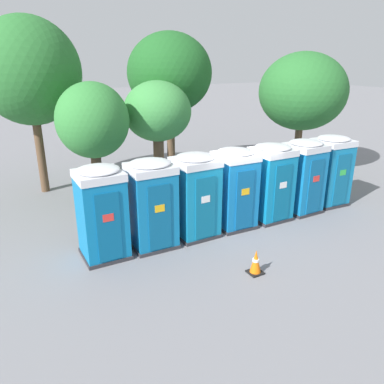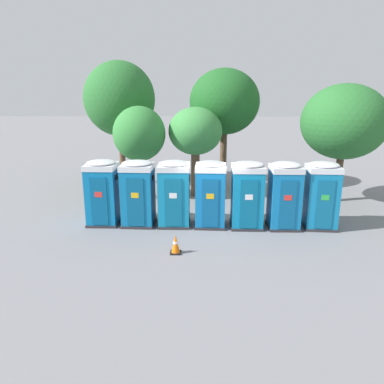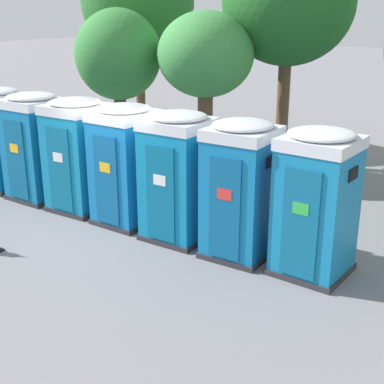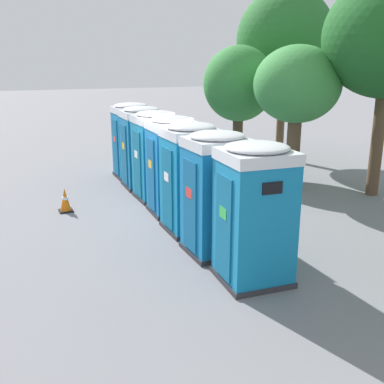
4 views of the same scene
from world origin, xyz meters
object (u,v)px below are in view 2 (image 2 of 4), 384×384
Objects in this scene: street_tree_0 at (224,102)px; street_tree_3 at (120,99)px; portapotty_0 at (103,192)px; portapotty_1 at (138,193)px; portapotty_3 at (210,194)px; portapotty_5 at (284,195)px; portapotty_6 at (321,195)px; street_tree_4 at (344,122)px; portapotty_2 at (174,193)px; street_tree_1 at (139,135)px; traffic_cone at (176,244)px; portapotty_4 at (247,195)px; street_tree_2 at (195,132)px.

street_tree_0 is 0.94× the size of street_tree_3.
portapotty_1 is (1.39, -0.08, -0.00)m from portapotty_0.
portapotty_3 and portapotty_5 have the same top height.
street_tree_3 reaches higher than portapotty_3.
portapotty_6 is 0.47× the size of street_tree_4.
street_tree_0 is (2.25, 6.06, 3.21)m from portapotty_2.
street_tree_0 reaches higher than portapotty_2.
portapotty_1 is 4.13m from street_tree_1.
traffic_cone is at bearing -59.01° from portapotty_1.
portapotty_1 and portapotty_3 have the same top height.
street_tree_1 reaches higher than portapotty_4.
portapotty_0 is at bearing 177.95° from portapotty_3.
portapotty_4 is 0.41× the size of street_tree_0.
street_tree_1 is (-3.25, 3.75, 1.81)m from portapotty_3.
street_tree_1 is (-0.46, 3.69, 1.81)m from portapotty_1.
street_tree_0 is 5.55m from street_tree_3.
traffic_cone is at bearing -94.71° from street_tree_2.
traffic_cone is (-3.98, -2.46, -0.97)m from portapotty_5.
street_tree_2 is 0.66× the size of street_tree_3.
traffic_cone is (-2.05, -8.71, -4.18)m from street_tree_0.
portapotty_1 is at bearing -3.29° from portapotty_0.
street_tree_1 is at bearing 97.09° from portapotty_1.
portapotty_3 is 4.67m from street_tree_2.
street_tree_0 is at bearing -4.50° from street_tree_3.
street_tree_1 is 0.81× the size of street_tree_4.
street_tree_4 is at bearing -1.67° from street_tree_1.
portapotty_0 is at bearing 177.54° from portapotty_4.
traffic_cone is at bearing -69.13° from street_tree_3.
street_tree_0 is 1.15× the size of street_tree_4.
street_tree_4 reaches higher than portapotty_6.
portapotty_1 is at bearing -159.04° from street_tree_4.
street_tree_0 reaches higher than street_tree_4.
portapotty_2 is 1.00× the size of portapotty_5.
street_tree_3 is (-3.28, 6.50, 3.35)m from portapotty_2.
street_tree_0 reaches higher than portapotty_5.
portapotty_0 is at bearing -162.08° from street_tree_4.
portapotty_2 is 0.41× the size of street_tree_0.
street_tree_2 is (-3.42, 4.37, 1.87)m from portapotty_5.
street_tree_3 is (-4.67, 6.54, 3.35)m from portapotty_3.
portapotty_3 is 0.41× the size of street_tree_0.
street_tree_1 is (-6.04, 3.90, 1.81)m from portapotty_5.
street_tree_3 reaches higher than street_tree_4.
street_tree_1 reaches higher than portapotty_5.
street_tree_4 reaches higher than portapotty_3.
portapotty_4 is 1.00× the size of portapotty_5.
portapotty_2 is at bearing -100.44° from street_tree_2.
street_tree_3 is (-5.53, 0.44, 0.14)m from street_tree_0.
portapotty_1 is 0.41× the size of street_tree_0.
street_tree_3 is at bearing 175.50° from street_tree_0.
portapotty_3 is at bearing 65.46° from traffic_cone.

